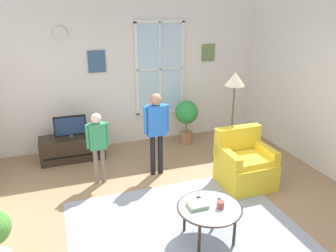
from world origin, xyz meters
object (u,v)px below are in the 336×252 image
remote_near_books (219,202)px  remote_near_cup (201,200)px  armchair (244,165)px  potted_plant_by_window (186,116)px  cup (220,205)px  floor_lamp (234,89)px  book_stack (198,205)px  tv_stand (73,148)px  person_blue_shirt (156,125)px  person_green_shirt (98,140)px  coffee_table (209,209)px  television (70,126)px

remote_near_books → remote_near_cup: 0.21m
armchair → potted_plant_by_window: potted_plant_by_window is taller
cup → floor_lamp: 2.23m
book_stack → cup: size_ratio=2.63×
tv_stand → armchair: armchair is taller
person_blue_shirt → person_green_shirt: person_blue_shirt is taller
person_green_shirt → person_blue_shirt: bearing=-1.1°
armchair → coffee_table: bearing=-137.2°
person_green_shirt → potted_plant_by_window: 2.18m
coffee_table → book_stack: bearing=159.3°
armchair → book_stack: armchair is taller
book_stack → remote_near_books: size_ratio=1.67×
cup → remote_near_cup: (-0.15, 0.21, -0.03)m
coffee_table → remote_near_books: remote_near_books is taller
television → remote_near_cup: size_ratio=4.00×
television → coffee_table: size_ratio=0.72×
remote_near_books → potted_plant_by_window: bearing=75.7°
cup → potted_plant_by_window: (0.75, 2.91, 0.10)m
remote_near_books → floor_lamp: 2.15m
remote_near_cup → floor_lamp: size_ratio=0.08×
book_stack → coffee_table: bearing=-20.7°
armchair → remote_near_books: (-0.96, -0.98, 0.13)m
remote_near_books → person_green_shirt: 2.13m
book_stack → cup: (0.25, -0.11, 0.02)m
tv_stand → coffee_table: coffee_table is taller
coffee_table → television: bearing=116.1°
television → armchair: 3.08m
potted_plant_by_window → armchair: bearing=-82.6°
potted_plant_by_window → cup: bearing=-104.5°
person_blue_shirt → person_green_shirt: (-0.93, 0.02, -0.14)m
remote_near_cup → cup: bearing=-55.4°
person_blue_shirt → potted_plant_by_window: bearing=48.1°
tv_stand → remote_near_cup: (1.35, -2.66, 0.23)m
tv_stand → cup: bearing=-62.6°
book_stack → potted_plant_by_window: (1.00, 2.81, 0.11)m
television → person_blue_shirt: person_blue_shirt is taller
television → person_blue_shirt: size_ratio=0.40×
book_stack → floor_lamp: bearing=50.2°
book_stack → floor_lamp: 2.29m
tv_stand → person_green_shirt: bearing=-71.2°
television → coffee_table: (1.38, -2.82, -0.23)m
person_blue_shirt → floor_lamp: floor_lamp is taller
book_stack → floor_lamp: size_ratio=0.14×
armchair → book_stack: bearing=-141.8°
armchair → coffee_table: (-1.11, -1.02, 0.09)m
floor_lamp → remote_near_cup: bearing=-129.6°
person_green_shirt → coffee_table: bearing=-60.1°
armchair → person_green_shirt: size_ratio=0.75×
tv_stand → floor_lamp: 3.07m
person_blue_shirt → floor_lamp: size_ratio=0.84×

